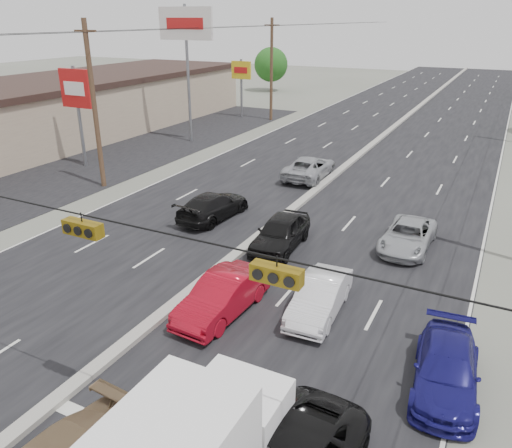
% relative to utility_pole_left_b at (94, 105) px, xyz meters
% --- Properties ---
extents(ground, '(200.00, 200.00, 0.00)m').
position_rel_utility_pole_left_b_xyz_m(ground, '(12.50, -15.00, -5.11)').
color(ground, '#606356').
rests_on(ground, ground).
extents(road_surface, '(20.00, 160.00, 0.02)m').
position_rel_utility_pole_left_b_xyz_m(road_surface, '(12.50, 15.00, -5.11)').
color(road_surface, black).
rests_on(road_surface, ground).
extents(center_median, '(0.50, 160.00, 0.20)m').
position_rel_utility_pole_left_b_xyz_m(center_median, '(12.50, 15.00, -5.01)').
color(center_median, gray).
rests_on(center_median, ground).
extents(strip_mall, '(12.00, 42.00, 4.60)m').
position_rel_utility_pole_left_b_xyz_m(strip_mall, '(-13.50, 10.00, -2.81)').
color(strip_mall, tan).
rests_on(strip_mall, ground).
extents(parking_lot, '(10.00, 42.00, 0.02)m').
position_rel_utility_pole_left_b_xyz_m(parking_lot, '(-4.50, 10.00, -5.11)').
color(parking_lot, black).
rests_on(parking_lot, ground).
extents(utility_pole_left_b, '(1.60, 0.30, 10.00)m').
position_rel_utility_pole_left_b_xyz_m(utility_pole_left_b, '(0.00, 0.00, 0.00)').
color(utility_pole_left_b, '#422D1E').
rests_on(utility_pole_left_b, ground).
extents(utility_pole_left_c, '(1.60, 0.30, 10.00)m').
position_rel_utility_pole_left_b_xyz_m(utility_pole_left_c, '(0.00, 25.00, 0.00)').
color(utility_pole_left_c, '#422D1E').
rests_on(utility_pole_left_c, ground).
extents(traffic_signals, '(25.00, 0.30, 0.54)m').
position_rel_utility_pole_left_b_xyz_m(traffic_signals, '(13.90, -15.00, 0.39)').
color(traffic_signals, black).
rests_on(traffic_signals, ground).
extents(pole_sign_mid, '(2.60, 0.25, 7.00)m').
position_rel_utility_pole_left_b_xyz_m(pole_sign_mid, '(-4.50, 3.00, 0.01)').
color(pole_sign_mid, slate).
rests_on(pole_sign_mid, ground).
extents(pole_sign_billboard, '(5.00, 0.25, 11.00)m').
position_rel_utility_pole_left_b_xyz_m(pole_sign_billboard, '(-2.00, 13.00, 3.76)').
color(pole_sign_billboard, slate).
rests_on(pole_sign_billboard, ground).
extents(pole_sign_far, '(2.20, 0.25, 6.00)m').
position_rel_utility_pole_left_b_xyz_m(pole_sign_far, '(-3.50, 25.00, -0.70)').
color(pole_sign_far, slate).
rests_on(pole_sign_far, ground).
extents(tree_left_far, '(4.80, 4.80, 6.12)m').
position_rel_utility_pole_left_b_xyz_m(tree_left_far, '(-9.50, 45.00, -1.39)').
color(tree_left_far, '#382619').
rests_on(tree_left_far, ground).
extents(red_sedan, '(1.82, 4.57, 1.48)m').
position_rel_utility_pole_left_b_xyz_m(red_sedan, '(14.35, -9.38, -4.37)').
color(red_sedan, maroon).
rests_on(red_sedan, ground).
extents(queue_car_a, '(2.08, 4.60, 1.53)m').
position_rel_utility_pole_left_b_xyz_m(queue_car_a, '(13.90, -3.33, -4.34)').
color(queue_car_a, black).
rests_on(queue_car_a, ground).
extents(queue_car_b, '(1.67, 4.21, 1.36)m').
position_rel_utility_pole_left_b_xyz_m(queue_car_b, '(17.48, -7.80, -4.43)').
color(queue_car_b, silver).
rests_on(queue_car_b, ground).
extents(queue_car_c, '(2.15, 4.53, 1.25)m').
position_rel_utility_pole_left_b_xyz_m(queue_car_c, '(19.20, -0.70, -4.48)').
color(queue_car_c, '#9B9EA3').
rests_on(queue_car_c, ground).
extents(queue_car_d, '(2.19, 4.54, 1.28)m').
position_rel_utility_pole_left_b_xyz_m(queue_car_d, '(22.10, -9.88, -4.47)').
color(queue_car_d, navy).
rests_on(queue_car_d, ground).
extents(oncoming_near, '(2.34, 4.96, 1.40)m').
position_rel_utility_pole_left_b_xyz_m(oncoming_near, '(9.16, -1.54, -4.41)').
color(oncoming_near, black).
rests_on(oncoming_near, ground).
extents(oncoming_far, '(2.61, 5.34, 1.46)m').
position_rel_utility_pole_left_b_xyz_m(oncoming_far, '(11.10, 7.55, -4.38)').
color(oncoming_far, '#979A9E').
rests_on(oncoming_far, ground).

